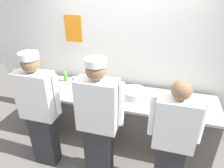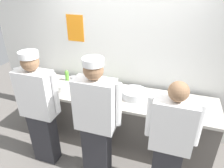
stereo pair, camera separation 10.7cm
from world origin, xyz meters
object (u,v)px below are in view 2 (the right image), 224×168
Objects in this scene: chef_center at (96,120)px; plate_stack_front at (64,87)px; plate_stack_rear at (113,97)px; ramekin_green_sauce at (95,86)px; squeeze_bottle_secondary at (108,82)px; chef_near_left at (39,108)px; ramekin_yellow_sauce at (88,89)px; deli_cup at (84,81)px; chef_far_right at (170,142)px; mixing_bowl_steel at (134,94)px; chefs_knife at (65,87)px; sheet_tray at (170,103)px; squeeze_bottle_primary at (67,75)px; ramekin_red_sauce at (116,92)px.

plate_stack_front is (-0.80, 0.63, 0.02)m from chef_center.
ramekin_green_sauce is (-0.39, 0.27, -0.02)m from plate_stack_rear.
ramekin_green_sauce is at bearing -154.22° from squeeze_bottle_secondary.
ramekin_yellow_sauce is (0.42, 0.69, 0.00)m from chef_near_left.
chef_far_right is at bearing -31.74° from deli_cup.
chef_near_left is 8.23× the size of plate_stack_rear.
chefs_knife is at bearing -176.50° from mixing_bowl_steel.
squeeze_bottle_secondary is 0.70m from chefs_knife.
chef_far_right is at bearing 0.51° from chef_center.
plate_stack_front is 1.13× the size of plate_stack_rear.
deli_cup is (-0.16, 0.21, 0.02)m from ramekin_yellow_sauce.
plate_stack_front is at bearing 85.92° from chef_near_left.
chef_near_left is at bearing -121.31° from ramekin_yellow_sauce.
chef_center reaches higher than ramekin_yellow_sauce.
chefs_knife is at bearing 140.37° from chef_center.
chef_far_right reaches higher than mixing_bowl_steel.
sheet_tray is 1.26m from ramekin_yellow_sauce.
squeeze_bottle_secondary is 1.75× the size of ramekin_yellow_sauce.
sheet_tray is (-0.06, 0.72, 0.07)m from chef_far_right.
ramekin_red_sauce is (0.95, -0.17, -0.08)m from squeeze_bottle_primary.
plate_stack_rear is at bearing -4.17° from plate_stack_front.
deli_cup is (0.22, 0.29, -0.01)m from plate_stack_front.
chef_near_left is 17.24× the size of ramekin_green_sauce.
squeeze_bottle_secondary is 1.91× the size of ramekin_green_sauce.
plate_stack_rear is (0.83, -0.06, -0.01)m from plate_stack_front.
plate_stack_rear is at bearing -21.06° from squeeze_bottle_primary.
sheet_tray is at bearing -2.15° from ramekin_red_sauce.
ramekin_yellow_sauce is at bearing -177.17° from mixing_bowl_steel.
ramekin_yellow_sauce is at bearing -24.23° from squeeze_bottle_primary.
chef_near_left is at bearing 179.31° from chef_far_right.
mixing_bowl_steel is at bearing 2.83° from ramekin_yellow_sauce.
chef_near_left reaches higher than squeeze_bottle_primary.
mixing_bowl_steel reaches higher than ramekin_green_sauce.
ramekin_green_sauce is at bearing 168.85° from ramekin_red_sauce.
squeeze_bottle_secondary is at bearing 168.91° from sheet_tray.
chef_center is at bearing -179.49° from chef_far_right.
sheet_tray is 0.81m from ramekin_red_sauce.
ramekin_red_sauce is at bearing 177.48° from mixing_bowl_steel.
squeeze_bottle_primary reaches higher than ramekin_green_sauce.
deli_cup is (-0.41, -0.01, -0.05)m from squeeze_bottle_secondary.
ramekin_yellow_sauce is 1.30× the size of ramekin_red_sauce.
sheet_tray is at bearing 11.51° from plate_stack_rear.
ramekin_yellow_sauce is 0.40m from chefs_knife.
mixing_bowl_steel is (0.31, 0.75, 0.02)m from chef_center.
chef_center is 1.02m from plate_stack_front.
chef_near_left reaches higher than chefs_knife.
chef_center reaches higher than sheet_tray.
deli_cup is at bearing 165.32° from ramekin_red_sauce.
chef_center reaches higher than chefs_knife.
chef_center is at bearing -92.23° from ramekin_red_sauce.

